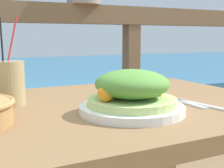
% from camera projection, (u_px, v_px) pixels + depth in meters
% --- Properties ---
extents(patio_table, '(1.02, 0.72, 0.77)m').
position_uv_depth(patio_table, '(105.00, 144.00, 0.91)').
color(patio_table, olive).
rests_on(patio_table, ground_plane).
extents(railing_fence, '(2.80, 0.08, 1.10)m').
position_uv_depth(railing_fence, '(46.00, 73.00, 1.45)').
color(railing_fence, brown).
rests_on(railing_fence, ground_plane).
extents(salad_plate, '(0.26, 0.26, 0.11)m').
position_uv_depth(salad_plate, '(132.00, 95.00, 0.77)').
color(salad_plate, white).
rests_on(salad_plate, patio_table).
extents(drink_glass, '(0.09, 0.09, 0.25)m').
position_uv_depth(drink_glass, '(9.00, 83.00, 0.86)').
color(drink_glass, tan).
rests_on(drink_glass, patio_table).
extents(fork, '(0.02, 0.18, 0.00)m').
position_uv_depth(fork, '(184.00, 102.00, 0.90)').
color(fork, silver).
rests_on(fork, patio_table).
extents(knife, '(0.05, 0.18, 0.00)m').
position_uv_depth(knife, '(201.00, 105.00, 0.86)').
color(knife, silver).
rests_on(knife, patio_table).
extents(orange_near_basket, '(0.08, 0.08, 0.08)m').
position_uv_depth(orange_near_basket, '(136.00, 83.00, 1.02)').
color(orange_near_basket, orange).
rests_on(orange_near_basket, patio_table).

